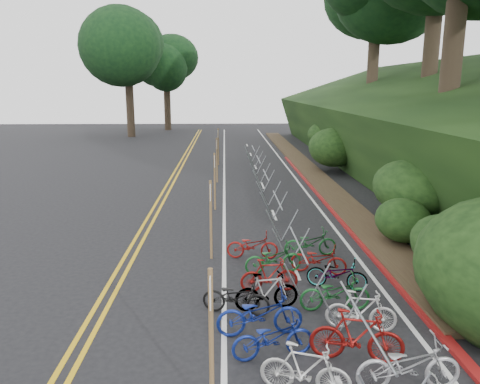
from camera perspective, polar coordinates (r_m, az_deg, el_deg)
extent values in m
plane|color=black|center=(10.37, -7.77, -17.93)|extent=(120.00, 120.00, 0.00)
cube|color=gold|center=(19.85, -11.08, -2.89)|extent=(0.12, 80.00, 0.01)
cube|color=gold|center=(19.81, -10.22, -2.90)|extent=(0.12, 80.00, 0.01)
cube|color=silver|center=(19.60, -1.94, -2.87)|extent=(0.12, 80.00, 0.01)
cube|color=silver|center=(20.03, 10.18, -2.72)|extent=(0.12, 80.00, 0.01)
cube|color=silver|center=(14.06, 6.76, -9.36)|extent=(0.10, 1.60, 0.01)
cube|color=silver|center=(19.70, 4.18, -2.81)|extent=(0.10, 1.60, 0.01)
cube|color=silver|center=(25.51, 2.78, 0.80)|extent=(0.10, 1.60, 0.01)
cube|color=silver|center=(31.39, 1.91, 3.06)|extent=(0.10, 1.60, 0.01)
cube|color=silver|center=(37.31, 1.30, 4.61)|extent=(0.10, 1.60, 0.01)
cube|color=silver|center=(43.25, 0.86, 5.73)|extent=(0.10, 1.60, 0.01)
cube|color=maroon|center=(22.02, 10.39, -1.20)|extent=(0.25, 28.00, 0.10)
cube|color=black|center=(33.38, 20.22, 7.71)|extent=(12.32, 44.00, 9.11)
cube|color=#382819|center=(31.76, 7.87, 3.20)|extent=(1.40, 44.00, 0.16)
ellipsoid|color=#284C19|center=(14.03, 24.40, -6.00)|extent=(2.00, 2.80, 1.60)
ellipsoid|color=#284C19|center=(18.63, 20.09, 0.43)|extent=(2.60, 3.64, 2.08)
ellipsoid|color=#284C19|center=(24.51, 17.63, 4.44)|extent=(2.20, 3.08, 1.76)
ellipsoid|color=#284C19|center=(29.89, 11.25, 5.35)|extent=(3.00, 4.20, 2.40)
ellipsoid|color=#284C19|center=(35.84, 10.21, 6.85)|extent=(2.40, 3.36, 1.92)
ellipsoid|color=#284C19|center=(39.95, 10.90, 8.40)|extent=(2.80, 3.92, 2.24)
ellipsoid|color=#284C19|center=(16.61, 19.24, -3.26)|extent=(1.80, 2.52, 1.44)
ellipsoid|color=#284C19|center=(28.45, 16.60, 6.82)|extent=(3.20, 4.48, 2.56)
cylinder|color=#2D2319|center=(23.14, 24.33, 13.60)|extent=(0.88, 0.88, 7.13)
cylinder|color=#2D2319|center=(31.51, 22.25, 15.40)|extent=(0.93, 0.93, 8.08)
cylinder|color=#2D2319|center=(38.62, 15.82, 13.53)|extent=(0.85, 0.85, 6.65)
cylinder|color=#2D2319|center=(47.04, 15.92, 14.73)|extent=(0.91, 0.91, 7.60)
cylinder|color=#2D2319|center=(51.90, -13.24, 9.99)|extent=(0.83, 0.83, 6.18)
ellipsoid|color=black|center=(51.97, -13.57, 16.18)|extent=(8.45, 8.45, 8.02)
cylinder|color=#2D2319|center=(59.34, -8.84, 10.24)|extent=(0.80, 0.80, 5.70)
ellipsoid|color=black|center=(59.35, -9.01, 15.13)|extent=(7.39, 7.39, 7.02)
cylinder|color=gray|center=(9.10, 14.83, -14.83)|extent=(0.05, 3.38, 0.05)
cylinder|color=gray|center=(10.65, 10.69, -13.73)|extent=(0.57, 0.04, 1.11)
cylinder|color=gray|center=(10.78, 13.68, -13.54)|extent=(0.57, 0.04, 1.11)
cylinder|color=gray|center=(12.72, 7.11, -6.27)|extent=(0.05, 3.00, 0.05)
cylinder|color=gray|center=(11.60, 6.72, -11.23)|extent=(0.58, 0.04, 1.13)
cylinder|color=gray|center=(11.69, 9.49, -11.12)|extent=(0.58, 0.04, 1.13)
cylinder|color=gray|center=(14.18, 5.05, -6.66)|extent=(0.58, 0.04, 1.13)
cylinder|color=gray|center=(14.26, 7.30, -6.60)|extent=(0.58, 0.04, 1.13)
cylinder|color=gray|center=(17.48, 4.60, -0.94)|extent=(0.05, 3.00, 0.05)
cylinder|color=gray|center=(16.26, 4.13, -4.09)|extent=(0.58, 0.04, 1.13)
cylinder|color=gray|center=(16.32, 6.09, -4.06)|extent=(0.58, 0.04, 1.13)
cylinder|color=gray|center=(18.94, 3.26, -1.64)|extent=(0.58, 0.04, 1.13)
cylinder|color=gray|center=(19.00, 4.94, -1.62)|extent=(0.58, 0.04, 1.13)
cylinder|color=gray|center=(22.35, 3.18, 2.09)|extent=(0.05, 3.00, 0.05)
cylinder|color=gray|center=(21.07, 2.73, -0.16)|extent=(0.58, 0.04, 1.13)
cylinder|color=gray|center=(21.12, 4.24, -0.15)|extent=(0.58, 0.04, 1.13)
cylinder|color=gray|center=(23.80, 2.20, 1.34)|extent=(0.58, 0.04, 1.13)
cylinder|color=gray|center=(23.85, 3.54, 1.35)|extent=(0.58, 0.04, 1.13)
cylinder|color=gray|center=(27.26, 2.26, 4.03)|extent=(0.05, 3.00, 0.05)
cylinder|color=gray|center=(25.96, 1.85, 2.30)|extent=(0.58, 0.04, 1.13)
cylinder|color=gray|center=(26.00, 3.09, 2.31)|extent=(0.58, 0.04, 1.13)
cylinder|color=gray|center=(28.71, 1.49, 3.31)|extent=(0.58, 0.04, 1.13)
cylinder|color=gray|center=(28.75, 2.61, 3.32)|extent=(0.58, 0.04, 1.13)
cylinder|color=gray|center=(32.20, 1.63, 5.37)|extent=(0.05, 3.00, 0.05)
cylinder|color=gray|center=(30.88, 1.26, 3.98)|extent=(0.58, 0.04, 1.13)
cylinder|color=gray|center=(30.92, 2.29, 3.98)|extent=(0.58, 0.04, 1.13)
cylinder|color=gray|center=(33.65, 1.00, 4.71)|extent=(0.58, 0.04, 1.13)
cylinder|color=gray|center=(33.68, 1.95, 4.71)|extent=(0.58, 0.04, 1.13)
cylinder|color=brown|center=(7.76, -3.51, -18.15)|extent=(0.08, 0.08, 2.58)
cube|color=silver|center=(7.32, -3.62, -11.82)|extent=(0.02, 0.40, 0.50)
cylinder|color=brown|center=(14.45, -3.57, -3.44)|extent=(0.08, 0.08, 2.50)
cube|color=silver|center=(14.23, -3.62, 0.04)|extent=(0.02, 0.40, 0.50)
cylinder|color=brown|center=(20.28, -3.10, 1.28)|extent=(0.08, 0.08, 2.50)
cube|color=silver|center=(20.12, -3.13, 3.79)|extent=(0.02, 0.40, 0.50)
cylinder|color=brown|center=(26.19, -2.84, 3.88)|extent=(0.08, 0.08, 2.50)
cube|color=silver|center=(26.07, -2.86, 5.84)|extent=(0.02, 0.40, 0.50)
cylinder|color=brown|center=(32.13, -2.67, 5.53)|extent=(0.08, 0.08, 2.50)
cube|color=silver|center=(32.03, -2.69, 7.13)|extent=(0.02, 0.40, 0.50)
imported|color=black|center=(11.30, -0.49, -12.64)|extent=(0.96, 1.72, 0.86)
imported|color=beige|center=(8.72, 7.96, -20.67)|extent=(0.95, 1.67, 0.97)
imported|color=#9E9EA3|center=(9.25, 19.85, -19.20)|extent=(0.71, 1.90, 0.99)
imported|color=navy|center=(9.67, 4.02, -17.26)|extent=(0.92, 1.76, 0.88)
imported|color=maroon|center=(9.74, 14.05, -16.67)|extent=(0.90, 1.89, 1.09)
imported|color=navy|center=(10.40, 2.41, -14.61)|extent=(0.82, 1.93, 0.99)
imported|color=beige|center=(10.91, 14.54, -13.83)|extent=(0.76, 1.61, 0.93)
imported|color=slate|center=(11.48, 3.28, -11.99)|extent=(0.71, 1.63, 0.95)
imported|color=#144C1E|center=(11.67, 11.50, -11.95)|extent=(0.64, 1.72, 0.90)
imported|color=maroon|center=(12.40, 3.60, -10.11)|extent=(0.54, 1.56, 0.92)
imported|color=slate|center=(12.84, 11.73, -9.72)|extent=(1.09, 1.70, 0.85)
imported|color=#144C1E|center=(13.61, 4.07, -8.08)|extent=(0.90, 1.76, 0.88)
imported|color=maroon|center=(13.75, 9.55, -8.09)|extent=(1.05, 1.71, 0.85)
imported|color=maroon|center=(14.70, 1.53, -6.54)|extent=(0.69, 1.65, 0.84)
imported|color=#144C1E|center=(15.03, 8.57, -6.14)|extent=(0.78, 1.75, 0.89)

